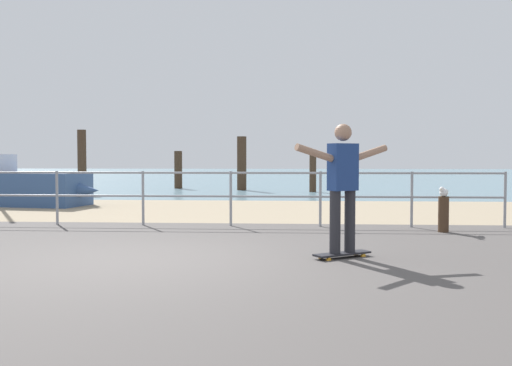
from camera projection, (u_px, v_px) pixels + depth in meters
The scene contains 13 objects.
ground_plane at pixel (126, 277), 6.29m from camera, with size 24.00×10.00×0.04m, color #514C49.
beach_strip at pixel (220, 210), 14.27m from camera, with size 24.00×6.00×0.04m, color tan.
sea_surface at pixel (269, 176), 42.18m from camera, with size 72.00×50.00×0.04m, color slate.
railing_fence at pixel (143, 189), 10.91m from camera, with size 13.48×0.05×1.05m.
sailboat at pixel (12, 187), 15.58m from camera, with size 5.06×2.12×4.47m.
skateboard at pixel (342, 254), 7.37m from camera, with size 0.78×0.61×0.08m.
skateboarder at pixel (343, 180), 7.33m from camera, with size 1.25×0.88×1.65m.
bollard_short at pixel (443, 215), 9.91m from camera, with size 0.18×0.18×0.64m, color #422D1E.
seagull at pixel (444, 192), 9.88m from camera, with size 0.26×0.46×0.18m.
groyne_post_0 at pixel (82, 162), 20.70m from camera, with size 0.31×0.31×2.31m, color #422D1E.
groyne_post_1 at pixel (178, 170), 24.12m from camera, with size 0.33×0.33×1.59m, color #422D1E.
groyne_post_2 at pixel (242, 164), 22.80m from camera, with size 0.37×0.37×2.15m, color #422D1E.
groyne_post_3 at pixel (313, 173), 21.60m from camera, with size 0.26×0.26×1.45m, color #422D1E.
Camera 1 is at (1.83, -7.13, 1.30)m, focal length 40.34 mm.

